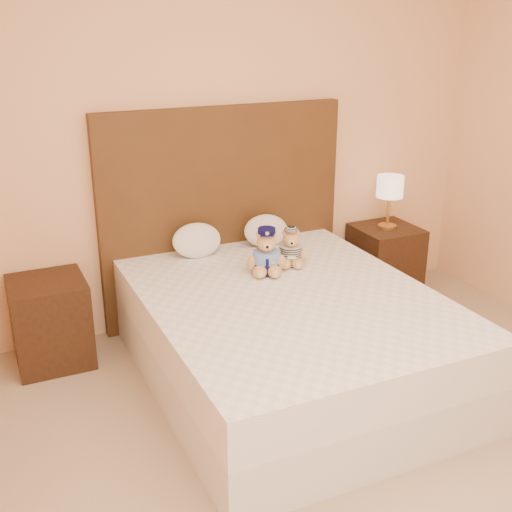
{
  "coord_description": "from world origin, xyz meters",
  "views": [
    {
      "loc": [
        -1.59,
        -1.78,
        2.06
      ],
      "look_at": [
        -0.1,
        1.45,
        0.72
      ],
      "focal_mm": 45.0,
      "sensor_mm": 36.0,
      "label": 1
    }
  ],
  "objects": [
    {
      "name": "ground",
      "position": [
        0.0,
        0.0,
        0.0
      ],
      "size": [
        4.0,
        4.5,
        0.0
      ],
      "primitive_type": "cube",
      "color": "tan",
      "rests_on": "ground"
    },
    {
      "name": "room_walls",
      "position": [
        0.0,
        0.46,
        1.81
      ],
      "size": [
        4.04,
        4.52,
        2.72
      ],
      "color": "#F5B785",
      "rests_on": "ground"
    },
    {
      "name": "bed",
      "position": [
        0.0,
        1.2,
        0.28
      ],
      "size": [
        1.6,
        2.0,
        0.55
      ],
      "color": "white",
      "rests_on": "ground"
    },
    {
      "name": "headboard",
      "position": [
        0.0,
        2.21,
        0.75
      ],
      "size": [
        1.75,
        0.08,
        1.5
      ],
      "primitive_type": "cube",
      "color": "#4D3017",
      "rests_on": "ground"
    },
    {
      "name": "nightstand_left",
      "position": [
        -1.25,
        2.0,
        0.28
      ],
      "size": [
        0.45,
        0.45,
        0.55
      ],
      "primitive_type": "cube",
      "color": "#371E11",
      "rests_on": "ground"
    },
    {
      "name": "nightstand_right",
      "position": [
        1.25,
        2.0,
        0.28
      ],
      "size": [
        0.45,
        0.45,
        0.55
      ],
      "primitive_type": "cube",
      "color": "#371E11",
      "rests_on": "ground"
    },
    {
      "name": "lamp",
      "position": [
        1.25,
        2.0,
        0.85
      ],
      "size": [
        0.2,
        0.2,
        0.4
      ],
      "color": "gold",
      "rests_on": "nightstand_right"
    },
    {
      "name": "teddy_police",
      "position": [
        0.02,
        1.56,
        0.7
      ],
      "size": [
        0.32,
        0.32,
        0.29
      ],
      "primitive_type": null,
      "rotation": [
        0.0,
        0.0,
        -0.38
      ],
      "color": "#C6854D",
      "rests_on": "bed"
    },
    {
      "name": "teddy_prisoner",
      "position": [
        0.22,
        1.62,
        0.67
      ],
      "size": [
        0.28,
        0.27,
        0.24
      ],
      "primitive_type": null,
      "rotation": [
        0.0,
        0.0,
        -0.39
      ],
      "color": "#C6854D",
      "rests_on": "bed"
    },
    {
      "name": "pillow_left",
      "position": [
        -0.27,
        2.03,
        0.67
      ],
      "size": [
        0.34,
        0.22,
        0.24
      ],
      "primitive_type": "ellipsoid",
      "color": "white",
      "rests_on": "bed"
    },
    {
      "name": "pillow_right",
      "position": [
        0.24,
        2.03,
        0.67
      ],
      "size": [
        0.33,
        0.21,
        0.23
      ],
      "primitive_type": "ellipsoid",
      "color": "white",
      "rests_on": "bed"
    }
  ]
}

